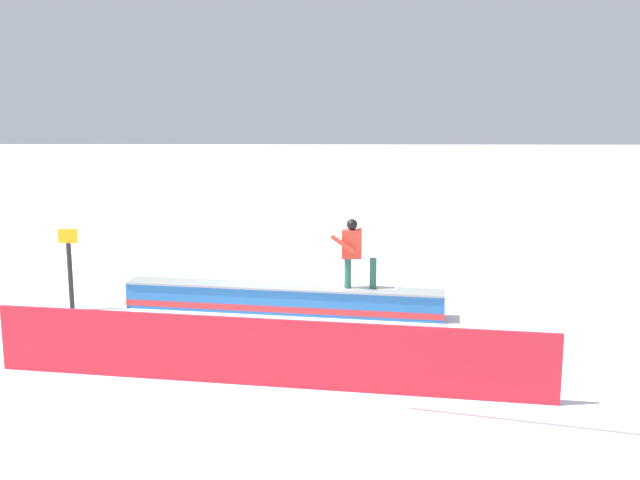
{
  "coord_description": "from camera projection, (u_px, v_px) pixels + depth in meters",
  "views": [
    {
      "loc": [
        -1.03,
        14.86,
        4.3
      ],
      "look_at": [
        -0.8,
        1.12,
        1.73
      ],
      "focal_mm": 41.84,
      "sensor_mm": 36.0,
      "label": 1
    }
  ],
  "objects": [
    {
      "name": "grind_box",
      "position": [
        282.0,
        300.0,
        15.36
      ],
      "size": [
        6.63,
        1.61,
        0.57
      ],
      "color": "#276AB6",
      "rests_on": "ground_plane"
    },
    {
      "name": "ground_plane",
      "position": [
        282.0,
        312.0,
        15.41
      ],
      "size": [
        120.0,
        120.0,
        0.0
      ],
      "primitive_type": "plane",
      "color": "white"
    },
    {
      "name": "snowboarder",
      "position": [
        354.0,
        251.0,
        14.9
      ],
      "size": [
        1.52,
        0.42,
        1.43
      ],
      "color": "silver",
      "rests_on": "grind_box"
    },
    {
      "name": "safety_fence",
      "position": [
        264.0,
        352.0,
        11.33
      ],
      "size": [
        8.62,
        1.41,
        1.07
      ],
      "primitive_type": "cube",
      "rotation": [
        0.0,
        0.0,
        -0.16
      ],
      "color": "red",
      "rests_on": "ground_plane"
    },
    {
      "name": "trail_marker",
      "position": [
        70.0,
        267.0,
        15.4
      ],
      "size": [
        0.4,
        0.1,
        1.73
      ],
      "color": "#262628",
      "rests_on": "ground_plane"
    }
  ]
}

